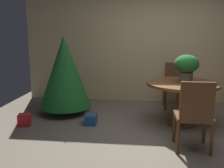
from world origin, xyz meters
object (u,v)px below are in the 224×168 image
(wooden_chair_far, at_px, (174,82))
(wooden_chair_near, at_px, (194,113))
(flower_vase, at_px, (187,66))
(gift_box_red, at_px, (25,120))
(round_dining_table, at_px, (182,92))
(gift_box_blue, at_px, (91,119))
(holiday_tree, at_px, (65,72))

(wooden_chair_far, distance_m, wooden_chair_near, 2.05)
(flower_vase, distance_m, gift_box_red, 2.86)
(flower_vase, height_order, wooden_chair_far, flower_vase)
(round_dining_table, distance_m, gift_box_blue, 1.61)
(round_dining_table, height_order, gift_box_red, round_dining_table)
(round_dining_table, distance_m, flower_vase, 0.45)
(round_dining_table, height_order, flower_vase, flower_vase)
(gift_box_blue, bearing_deg, holiday_tree, 137.66)
(round_dining_table, bearing_deg, gift_box_blue, -173.78)
(wooden_chair_near, height_order, gift_box_red, wooden_chair_near)
(holiday_tree, height_order, gift_box_blue, holiday_tree)
(wooden_chair_far, xyz_separation_m, gift_box_red, (-2.63, -1.39, -0.44))
(holiday_tree, relative_size, gift_box_red, 6.01)
(flower_vase, xyz_separation_m, wooden_chair_far, (-0.05, 1.00, -0.47))
(flower_vase, height_order, gift_box_red, flower_vase)
(wooden_chair_near, relative_size, gift_box_red, 3.84)
(flower_vase, bearing_deg, wooden_chair_far, 92.95)
(wooden_chair_far, bearing_deg, flower_vase, -87.05)
(gift_box_red, bearing_deg, round_dining_table, 7.76)
(wooden_chair_far, distance_m, gift_box_blue, 1.99)
(round_dining_table, height_order, gift_box_blue, round_dining_table)
(wooden_chair_near, bearing_deg, gift_box_red, 165.94)
(holiday_tree, xyz_separation_m, gift_box_blue, (0.61, -0.55, -0.73))
(wooden_chair_far, height_order, gift_box_blue, wooden_chair_far)
(gift_box_blue, xyz_separation_m, gift_box_red, (-1.10, -0.19, 0.01))
(wooden_chair_far, distance_m, holiday_tree, 2.25)
(holiday_tree, bearing_deg, round_dining_table, -10.24)
(wooden_chair_far, height_order, gift_box_red, wooden_chair_far)
(round_dining_table, bearing_deg, holiday_tree, 169.76)
(holiday_tree, bearing_deg, gift_box_blue, -42.34)
(wooden_chair_far, bearing_deg, gift_box_red, -152.20)
(wooden_chair_far, relative_size, gift_box_red, 3.76)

